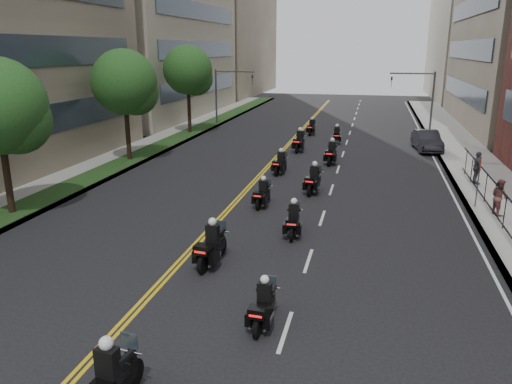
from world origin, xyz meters
TOP-DOWN VIEW (x-y plane):
  - sidewalk_right at (12.00, 25.00)m, footprint 4.00×90.00m
  - sidewalk_left at (-12.00, 25.00)m, footprint 4.00×90.00m
  - grass_strip at (-11.20, 25.00)m, footprint 2.00×90.00m
  - building_right_far at (21.50, 78.00)m, footprint 15.00×28.00m
  - building_left_far at (-22.00, 78.00)m, footprint 16.00×28.00m
  - street_trees at (-11.05, 18.61)m, footprint 4.40×38.40m
  - traffic_signal_right at (9.54, 42.00)m, footprint 4.09×0.20m
  - traffic_signal_left at (-9.54, 42.00)m, footprint 4.09×0.20m
  - motorcycle_1 at (2.52, 5.19)m, footprint 0.49×2.06m
  - motorcycle_2 at (-0.22, 8.82)m, footprint 0.67×2.42m
  - motorcycle_3 at (2.22, 12.47)m, footprint 0.56×2.20m
  - motorcycle_4 at (0.08, 16.14)m, footprint 0.57×2.11m
  - motorcycle_5 at (2.28, 19.13)m, footprint 0.72×2.38m
  - motorcycle_6 at (-0.29, 22.98)m, footprint 0.66×2.20m
  - motorcycle_7 at (2.62, 26.52)m, footprint 0.66×2.44m
  - motorcycle_8 at (-0.15, 30.29)m, footprint 0.65×2.51m
  - motorcycle_9 at (2.38, 34.20)m, footprint 0.53×2.21m
  - motorcycle_10 at (-0.18, 38.09)m, footprint 0.58×2.21m
  - parked_sedan at (9.40, 32.88)m, footprint 2.18×4.86m
  - pedestrian_b at (11.20, 16.99)m, footprint 0.91×1.01m
  - pedestrian_c at (11.20, 22.59)m, footprint 0.57×1.15m

SIDE VIEW (x-z plane):
  - sidewalk_right at x=12.00m, z-range 0.00..0.15m
  - sidewalk_left at x=-12.00m, z-range 0.00..0.15m
  - grass_strip at x=-11.20m, z-range 0.15..0.19m
  - motorcycle_1 at x=2.52m, z-range -0.16..1.36m
  - motorcycle_4 at x=0.08m, z-range -0.16..1.39m
  - motorcycle_3 at x=2.22m, z-range -0.17..1.45m
  - motorcycle_6 at x=-0.29m, z-range -0.17..1.45m
  - motorcycle_10 at x=-0.18m, z-range -0.17..1.46m
  - motorcycle_9 at x=2.38m, z-range -0.17..1.46m
  - motorcycle_5 at x=2.28m, z-range -0.18..1.57m
  - motorcycle_2 at x=-0.22m, z-range -0.19..1.60m
  - motorcycle_7 at x=2.62m, z-range -0.19..1.61m
  - motorcycle_8 at x=-0.15m, z-range -0.19..1.66m
  - parked_sedan at x=9.40m, z-range 0.00..1.55m
  - pedestrian_b at x=11.20m, z-range 0.15..1.86m
  - pedestrian_c at x=11.20m, z-range 0.15..2.04m
  - traffic_signal_right at x=9.54m, z-range 0.90..6.50m
  - traffic_signal_left at x=-9.54m, z-range 0.90..6.50m
  - street_trees at x=-11.05m, z-range 1.14..9.12m
  - building_right_far at x=21.50m, z-range 0.00..26.00m
  - building_left_far at x=-22.00m, z-range 0.00..26.00m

